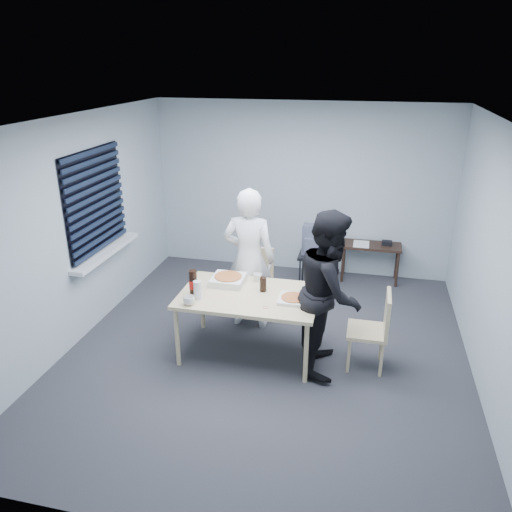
% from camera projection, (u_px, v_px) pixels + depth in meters
% --- Properties ---
extents(room, '(5.00, 5.00, 5.00)m').
position_uv_depth(room, '(99.00, 210.00, 6.08)').
color(room, '#333338').
rests_on(room, ground).
extents(dining_table, '(1.52, 0.96, 0.74)m').
position_uv_depth(dining_table, '(249.00, 299.00, 5.51)').
color(dining_table, beige).
rests_on(dining_table, ground).
extents(chair_far, '(0.42, 0.42, 0.89)m').
position_uv_depth(chair_far, '(256.00, 277.00, 6.47)').
color(chair_far, beige).
rests_on(chair_far, ground).
extents(chair_right, '(0.42, 0.42, 0.89)m').
position_uv_depth(chair_right, '(376.00, 325.00, 5.31)').
color(chair_right, beige).
rests_on(chair_right, ground).
extents(person_white, '(0.65, 0.42, 1.77)m').
position_uv_depth(person_white, '(249.00, 259.00, 6.06)').
color(person_white, white).
rests_on(person_white, ground).
extents(person_black, '(0.47, 0.86, 1.77)m').
position_uv_depth(person_black, '(330.00, 292.00, 5.21)').
color(person_black, black).
rests_on(person_black, ground).
extents(side_table, '(0.87, 0.39, 0.58)m').
position_uv_depth(side_table, '(371.00, 249.00, 7.44)').
color(side_table, '#302017').
rests_on(side_table, ground).
extents(stool, '(0.40, 0.40, 0.55)m').
position_uv_depth(stool, '(313.00, 261.00, 7.16)').
color(stool, black).
rests_on(stool, ground).
extents(backpack, '(0.31, 0.23, 0.44)m').
position_uv_depth(backpack, '(313.00, 240.00, 7.03)').
color(backpack, slate).
rests_on(backpack, stool).
extents(pizza_box_a, '(0.37, 0.37, 0.09)m').
position_uv_depth(pizza_box_a, '(228.00, 280.00, 5.74)').
color(pizza_box_a, white).
rests_on(pizza_box_a, dining_table).
extents(pizza_box_b, '(0.31, 0.31, 0.04)m').
position_uv_depth(pizza_box_b, '(293.00, 299.00, 5.34)').
color(pizza_box_b, white).
rests_on(pizza_box_b, dining_table).
extents(mug_a, '(0.17, 0.17, 0.10)m').
position_uv_depth(mug_a, '(189.00, 300.00, 5.24)').
color(mug_a, white).
rests_on(mug_a, dining_table).
extents(mug_b, '(0.10, 0.10, 0.09)m').
position_uv_depth(mug_b, '(258.00, 277.00, 5.79)').
color(mug_b, white).
rests_on(mug_b, dining_table).
extents(cola_glass, '(0.10, 0.10, 0.17)m').
position_uv_depth(cola_glass, '(263.00, 284.00, 5.53)').
color(cola_glass, black).
rests_on(cola_glass, dining_table).
extents(soda_bottle, '(0.09, 0.09, 0.29)m').
position_uv_depth(soda_bottle, '(193.00, 283.00, 5.43)').
color(soda_bottle, black).
rests_on(soda_bottle, dining_table).
extents(plastic_cups, '(0.09, 0.09, 0.20)m').
position_uv_depth(plastic_cups, '(198.00, 290.00, 5.35)').
color(plastic_cups, silver).
rests_on(plastic_cups, dining_table).
extents(rubber_band, '(0.07, 0.07, 0.00)m').
position_uv_depth(rubber_band, '(266.00, 307.00, 5.20)').
color(rubber_band, red).
rests_on(rubber_band, dining_table).
extents(papers, '(0.26, 0.34, 0.01)m').
position_uv_depth(papers, '(361.00, 244.00, 7.41)').
color(papers, white).
rests_on(papers, side_table).
extents(black_box, '(0.15, 0.11, 0.06)m').
position_uv_depth(black_box, '(387.00, 243.00, 7.37)').
color(black_box, black).
rests_on(black_box, side_table).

